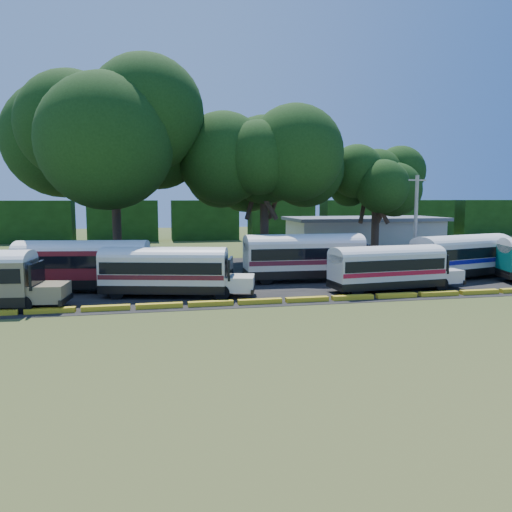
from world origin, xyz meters
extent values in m
plane|color=#2F4C19|center=(0.00, 0.00, 0.00)|extent=(160.00, 160.00, 0.00)
cube|color=black|center=(1.00, 12.00, 0.01)|extent=(64.00, 24.00, 0.02)
cube|color=yellow|center=(-13.50, 1.00, 0.15)|extent=(2.70, 0.45, 0.30)
cube|color=yellow|center=(-10.50, 1.00, 0.15)|extent=(2.70, 0.45, 0.30)
cube|color=yellow|center=(-7.50, 1.00, 0.15)|extent=(2.70, 0.45, 0.30)
cube|color=yellow|center=(-4.50, 1.00, 0.15)|extent=(2.70, 0.45, 0.30)
cube|color=yellow|center=(-1.50, 1.00, 0.15)|extent=(2.70, 0.45, 0.30)
cube|color=yellow|center=(1.50, 1.00, 0.15)|extent=(2.70, 0.45, 0.30)
cube|color=yellow|center=(4.50, 1.00, 0.15)|extent=(2.70, 0.45, 0.30)
cube|color=yellow|center=(7.50, 1.00, 0.15)|extent=(2.70, 0.45, 0.30)
cube|color=yellow|center=(10.50, 1.00, 0.15)|extent=(2.70, 0.45, 0.30)
cube|color=yellow|center=(13.50, 1.00, 0.15)|extent=(2.70, 0.45, 0.30)
cube|color=#BBB8AB|center=(18.00, 30.00, 1.80)|extent=(18.00, 8.00, 3.60)
cube|color=#57585E|center=(18.00, 30.00, 3.80)|extent=(19.00, 9.00, 0.40)
cube|color=black|center=(-24.00, 48.00, 3.00)|extent=(10.00, 4.00, 6.00)
cube|color=black|center=(-12.00, 48.00, 3.00)|extent=(10.00, 4.00, 6.00)
cube|color=black|center=(0.00, 48.00, 3.00)|extent=(10.00, 4.00, 6.00)
cube|color=black|center=(12.00, 48.00, 3.00)|extent=(10.00, 4.00, 6.00)
cube|color=black|center=(24.00, 48.00, 3.00)|extent=(10.00, 4.00, 6.00)
cube|color=black|center=(36.00, 48.00, 3.00)|extent=(10.00, 4.00, 6.00)
cube|color=black|center=(48.00, 48.00, 3.00)|extent=(10.00, 4.00, 6.00)
cylinder|color=black|center=(-14.95, 1.08, 0.52)|extent=(1.07, 0.39, 1.05)
cylinder|color=black|center=(-14.73, 3.31, 0.52)|extent=(1.07, 0.39, 1.05)
cube|color=#867653|center=(-13.69, 2.08, 1.00)|extent=(2.10, 2.48, 1.00)
cube|color=black|center=(-14.35, 2.15, 2.02)|extent=(0.39, 2.42, 1.44)
cube|color=black|center=(-12.80, 2.00, 0.58)|extent=(0.44, 2.58, 0.31)
cylinder|color=black|center=(-8.56, 5.67, 0.53)|extent=(1.10, 0.46, 1.07)
cylinder|color=black|center=(-8.21, 7.92, 0.53)|extent=(1.10, 0.46, 1.07)
cylinder|color=black|center=(-15.73, 6.79, 0.53)|extent=(1.10, 0.46, 1.07)
cylinder|color=black|center=(-15.38, 9.04, 0.53)|extent=(1.10, 0.46, 1.07)
cube|color=black|center=(-12.50, 7.44, 0.69)|extent=(9.05, 3.99, 0.59)
cube|color=maroon|center=(-12.50, 7.44, 1.96)|extent=(9.05, 3.99, 1.95)
cube|color=black|center=(-12.50, 7.44, 2.19)|extent=(8.72, 4.00, 0.82)
ellipsoid|color=white|center=(-12.50, 7.44, 2.93)|extent=(9.05, 3.99, 1.20)
cube|color=maroon|center=(-7.23, 6.61, 1.01)|extent=(2.26, 2.62, 1.01)
cube|color=black|center=(-7.89, 6.72, 2.05)|extent=(0.54, 2.45, 1.46)
cube|color=black|center=(-6.33, 6.47, 0.59)|extent=(0.59, 2.61, 0.32)
cube|color=black|center=(-16.77, 8.11, 0.59)|extent=(0.59, 2.61, 0.32)
cylinder|color=black|center=(-3.62, 2.53, 0.49)|extent=(1.02, 0.50, 0.98)
cylinder|color=black|center=(-3.11, 4.57, 0.49)|extent=(1.02, 0.50, 0.98)
cylinder|color=black|center=(-10.11, 4.14, 0.49)|extent=(1.02, 0.50, 0.98)
cylinder|color=black|center=(-9.60, 6.18, 0.49)|extent=(1.02, 0.50, 0.98)
cube|color=black|center=(-7.09, 4.47, 0.64)|extent=(8.42, 4.33, 0.54)
cube|color=white|center=(-7.09, 4.47, 1.80)|extent=(8.42, 4.33, 1.80)
cube|color=black|center=(-7.09, 4.47, 2.02)|extent=(8.12, 4.31, 0.76)
cube|color=maroon|center=(-7.09, 4.47, 1.44)|extent=(8.35, 4.35, 0.29)
ellipsoid|color=white|center=(-7.09, 4.47, 2.70)|extent=(8.42, 4.33, 1.11)
cube|color=white|center=(-2.32, 3.29, 0.93)|extent=(2.24, 2.53, 0.93)
cube|color=black|center=(-2.92, 3.44, 1.89)|extent=(0.69, 2.23, 1.35)
cube|color=black|center=(-1.50, 3.09, 0.54)|extent=(0.75, 2.38, 0.29)
cube|color=black|center=(-10.95, 5.44, 0.54)|extent=(0.75, 2.38, 0.29)
cylinder|color=black|center=(7.81, 7.14, 0.55)|extent=(1.11, 0.33, 1.10)
cylinder|color=black|center=(7.86, 9.50, 0.55)|extent=(1.11, 0.33, 1.10)
cylinder|color=black|center=(0.31, 7.31, 0.55)|extent=(1.11, 0.33, 1.10)
cylinder|color=black|center=(0.37, 9.66, 0.55)|extent=(1.11, 0.33, 1.10)
cube|color=black|center=(3.54, 8.42, 0.72)|extent=(9.10, 2.95, 0.61)
cube|color=silver|center=(3.54, 8.42, 2.02)|extent=(9.10, 2.95, 2.02)
cube|color=black|center=(3.54, 8.42, 2.27)|extent=(8.74, 3.01, 0.85)
cube|color=maroon|center=(3.54, 8.42, 1.62)|extent=(9.01, 3.00, 0.33)
ellipsoid|color=white|center=(3.54, 8.42, 3.03)|extent=(9.10, 2.95, 1.24)
cube|color=silver|center=(9.05, 8.29, 1.05)|extent=(2.04, 2.47, 1.05)
cube|color=black|center=(8.35, 8.31, 2.12)|extent=(0.22, 2.54, 1.51)
cube|color=black|center=(9.98, 8.27, 0.61)|extent=(0.26, 2.70, 0.33)
cube|color=black|center=(-0.93, 8.51, 0.61)|extent=(0.26, 2.70, 0.33)
cylinder|color=black|center=(11.65, 2.53, 0.48)|extent=(0.98, 0.36, 0.95)
cylinder|color=black|center=(11.46, 4.57, 0.48)|extent=(0.98, 0.36, 0.95)
cylinder|color=black|center=(5.19, 1.93, 0.48)|extent=(0.98, 0.36, 0.95)
cylinder|color=black|center=(5.00, 3.96, 0.48)|extent=(0.98, 0.36, 0.95)
cube|color=black|center=(7.85, 3.20, 0.62)|extent=(8.02, 3.11, 0.52)
cube|color=silver|center=(7.85, 3.20, 1.75)|extent=(8.02, 3.11, 1.75)
cube|color=black|center=(7.85, 3.20, 1.96)|extent=(7.71, 3.14, 0.73)
cube|color=#AB1128|center=(7.85, 3.20, 1.40)|extent=(7.94, 3.14, 0.29)
ellipsoid|color=white|center=(7.85, 3.20, 2.62)|extent=(8.02, 3.11, 1.07)
cube|color=silver|center=(12.60, 3.65, 0.91)|extent=(1.91, 2.25, 0.91)
cube|color=black|center=(12.01, 3.59, 1.84)|extent=(0.35, 2.20, 1.31)
cube|color=black|center=(13.41, 3.72, 0.52)|extent=(0.39, 2.34, 0.29)
cube|color=black|center=(4.00, 2.84, 0.52)|extent=(0.39, 2.34, 0.29)
cylinder|color=black|center=(20.44, 7.06, 0.53)|extent=(1.09, 0.57, 1.05)
cylinder|color=black|center=(19.84, 9.23, 0.53)|extent=(1.09, 0.57, 1.05)
cylinder|color=black|center=(13.54, 5.15, 0.53)|extent=(1.09, 0.57, 1.05)
cylinder|color=black|center=(12.94, 7.32, 0.53)|extent=(1.09, 0.57, 1.05)
cube|color=black|center=(16.18, 7.05, 0.68)|extent=(9.02, 4.84, 0.58)
cube|color=silver|center=(16.18, 7.05, 1.93)|extent=(9.02, 4.84, 1.93)
cube|color=black|center=(16.18, 7.05, 2.16)|extent=(8.71, 4.81, 0.81)
cube|color=#100D86|center=(16.18, 7.05, 1.55)|extent=(8.95, 4.86, 0.32)
ellipsoid|color=white|center=(16.18, 7.05, 2.90)|extent=(9.02, 4.84, 1.18)
cube|color=silver|center=(21.26, 8.45, 1.00)|extent=(2.45, 2.74, 1.00)
cube|color=black|center=(20.62, 8.28, 2.03)|extent=(0.80, 2.38, 1.45)
cube|color=black|center=(22.12, 8.69, 0.58)|extent=(0.87, 2.54, 0.32)
cube|color=black|center=(12.07, 5.91, 0.58)|extent=(0.87, 2.54, 0.32)
cylinder|color=black|center=(19.70, 5.62, 0.51)|extent=(1.07, 0.53, 1.03)
cube|color=black|center=(18.28, 4.85, 0.57)|extent=(0.80, 2.49, 0.31)
cylinder|color=#34251A|center=(-10.99, 18.96, 4.29)|extent=(0.80, 0.80, 8.58)
cylinder|color=#34251A|center=(-9.76, 19.41, 7.96)|extent=(1.46, 3.03, 4.86)
cylinder|color=#34251A|center=(-11.98, 19.80, 7.96)|extent=(2.30, 2.63, 4.86)
cylinder|color=#34251A|center=(-11.21, 17.68, 7.96)|extent=(3.09, 0.96, 4.86)
ellipsoid|color=black|center=(-10.99, 18.96, 12.45)|extent=(13.98, 13.98, 10.26)
cylinder|color=#34251A|center=(2.55, 17.82, 3.37)|extent=(0.80, 0.80, 6.75)
cylinder|color=#34251A|center=(3.77, 18.26, 6.27)|extent=(1.27, 2.49, 3.87)
cylinder|color=#34251A|center=(1.55, 18.65, 6.27)|extent=(1.94, 2.19, 3.87)
cylinder|color=#34251A|center=(2.32, 16.54, 6.27)|extent=(2.53, 0.87, 3.87)
ellipsoid|color=black|center=(2.55, 17.82, 9.90)|extent=(11.15, 11.15, 8.18)
cylinder|color=#34251A|center=(14.72, 19.78, 2.93)|extent=(0.80, 0.80, 5.85)
cylinder|color=#34251A|center=(15.94, 20.22, 5.44)|extent=(1.17, 2.23, 3.39)
cylinder|color=#34251A|center=(13.73, 20.61, 5.44)|extent=(1.76, 1.98, 3.39)
cylinder|color=#34251A|center=(14.50, 18.50, 5.44)|extent=(2.25, 0.82, 3.39)
ellipsoid|color=black|center=(14.72, 19.78, 8.65)|extent=(7.33, 7.33, 5.38)
cylinder|color=gray|center=(14.33, 11.03, 4.16)|extent=(0.30, 0.30, 8.31)
cube|color=gray|center=(14.33, 11.03, 7.89)|extent=(1.60, 0.12, 0.12)
camera|label=1|loc=(-7.75, -28.08, 6.44)|focal=35.00mm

